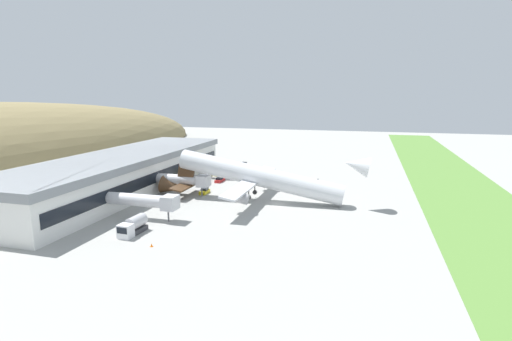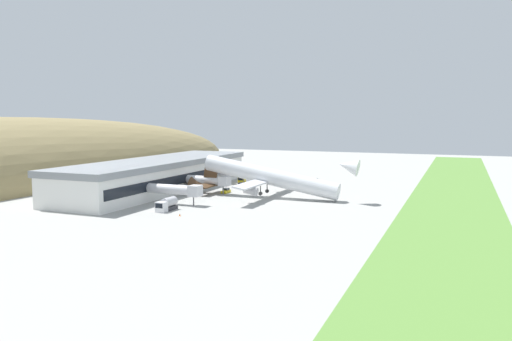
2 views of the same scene
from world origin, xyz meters
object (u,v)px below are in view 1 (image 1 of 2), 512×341
(jetway_2, at_px, (212,165))
(jetway_1, at_px, (186,180))
(fuel_truck, at_px, (133,226))
(service_car_0, at_px, (244,165))
(service_car_1, at_px, (205,191))
(traffic_cone_0, at_px, (256,178))
(box_truck, at_px, (222,170))
(jetway_0, at_px, (146,201))
(cargo_airplane, at_px, (256,177))
(traffic_cone_1, at_px, (151,245))
(terminal_building, at_px, (123,170))
(service_car_2, at_px, (220,180))

(jetway_2, bearing_deg, jetway_1, -176.27)
(fuel_truck, bearing_deg, service_car_0, 1.05)
(service_car_1, height_order, traffic_cone_0, service_car_1)
(service_car_0, height_order, traffic_cone_0, service_car_0)
(service_car_0, height_order, fuel_truck, fuel_truck)
(service_car_1, bearing_deg, box_truck, 10.15)
(jetway_0, bearing_deg, cargo_airplane, -41.59)
(service_car_0, height_order, service_car_1, service_car_0)
(traffic_cone_0, distance_m, traffic_cone_1, 57.51)
(terminal_building, xyz_separation_m, cargo_airplane, (-0.67, -37.19, 0.31))
(service_car_1, bearing_deg, cargo_airplane, -102.84)
(terminal_building, height_order, service_car_1, terminal_building)
(jetway_0, relative_size, fuel_truck, 2.36)
(jetway_2, bearing_deg, box_truck, -8.15)
(jetway_0, height_order, jetway_2, same)
(cargo_airplane, bearing_deg, service_car_2, 42.31)
(terminal_building, bearing_deg, service_car_1, -83.00)
(jetway_0, bearing_deg, terminal_building, 42.55)
(jetway_0, height_order, traffic_cone_1, jetway_0)
(jetway_2, bearing_deg, fuel_truck, -174.79)
(jetway_2, relative_size, traffic_cone_1, 20.12)
(cargo_airplane, height_order, traffic_cone_0, cargo_airplane)
(service_car_1, xyz_separation_m, box_truck, (24.63, 4.41, 0.90))
(jetway_1, height_order, service_car_1, jetway_1)
(jetway_0, relative_size, cargo_airplane, 0.30)
(cargo_airplane, xyz_separation_m, box_truck, (28.04, 19.35, -4.41))
(cargo_airplane, xyz_separation_m, service_car_0, (44.03, 16.92, -5.28))
(jetway_2, bearing_deg, jetway_0, -176.96)
(jetway_1, relative_size, traffic_cone_1, 24.60)
(cargo_airplane, distance_m, fuel_truck, 33.05)
(cargo_airplane, bearing_deg, jetway_2, 42.63)
(box_truck, relative_size, traffic_cone_0, 11.97)
(cargo_airplane, bearing_deg, box_truck, 34.61)
(jetway_0, xyz_separation_m, cargo_airplane, (20.26, -17.98, 1.90))
(terminal_building, bearing_deg, box_truck, -33.11)
(service_car_1, bearing_deg, jetway_1, 125.38)
(fuel_truck, bearing_deg, traffic_cone_1, -126.07)
(service_car_2, xyz_separation_m, box_truck, (10.35, 3.25, 0.90))
(service_car_0, bearing_deg, jetway_0, 179.06)
(jetway_1, xyz_separation_m, cargo_airplane, (-0.64, -18.83, 1.90))
(service_car_0, distance_m, fuel_truck, 72.87)
(terminal_building, height_order, traffic_cone_0, terminal_building)
(traffic_cone_0, bearing_deg, cargo_airplane, -164.61)
(traffic_cone_0, bearing_deg, jetway_1, 152.21)
(jetway_2, height_order, service_car_1, jetway_2)
(terminal_building, bearing_deg, service_car_2, -51.11)
(jetway_1, relative_size, fuel_truck, 2.12)
(traffic_cone_1, bearing_deg, fuel_truck, 53.93)
(service_car_2, bearing_deg, jetway_0, 177.17)
(box_truck, height_order, traffic_cone_0, box_truck)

